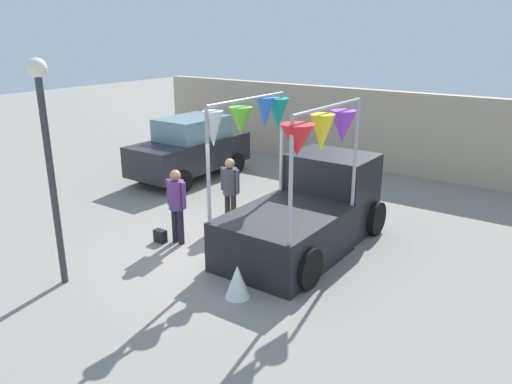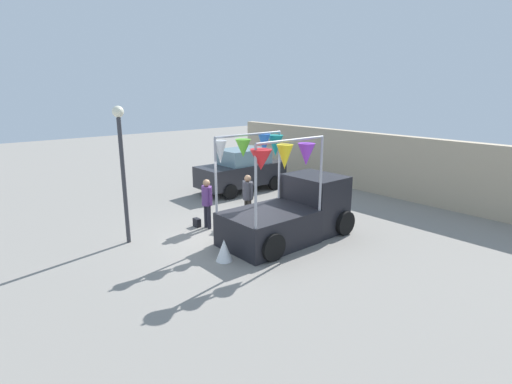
{
  "view_description": "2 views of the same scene",
  "coord_description": "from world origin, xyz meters",
  "px_view_note": "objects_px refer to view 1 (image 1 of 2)",
  "views": [
    {
      "loc": [
        6.06,
        -7.45,
        4.41
      ],
      "look_at": [
        0.38,
        0.55,
        1.22
      ],
      "focal_mm": 35.0,
      "sensor_mm": 36.0,
      "label": 1
    },
    {
      "loc": [
        9.44,
        -7.07,
        4.44
      ],
      "look_at": [
        0.78,
        0.21,
        1.52
      ],
      "focal_mm": 28.0,
      "sensor_mm": 36.0,
      "label": 2
    }
  ],
  "objects_px": {
    "vendor_truck": "(310,204)",
    "folded_kite_bundle_white": "(237,281)",
    "person_customer": "(177,200)",
    "street_lamp": "(47,143)",
    "handbag": "(160,236)",
    "parked_car": "(191,148)",
    "person_vendor": "(230,186)"
  },
  "relations": [
    {
      "from": "vendor_truck",
      "to": "folded_kite_bundle_white",
      "type": "xyz_separation_m",
      "value": [
        0.14,
        -2.7,
        -0.61
      ]
    },
    {
      "from": "person_vendor",
      "to": "street_lamp",
      "type": "height_order",
      "value": "street_lamp"
    },
    {
      "from": "folded_kite_bundle_white",
      "to": "vendor_truck",
      "type": "bearing_deg",
      "value": 92.89
    },
    {
      "from": "street_lamp",
      "to": "parked_car",
      "type": "bearing_deg",
      "value": 113.16
    },
    {
      "from": "folded_kite_bundle_white",
      "to": "street_lamp",
      "type": "bearing_deg",
      "value": -154.42
    },
    {
      "from": "parked_car",
      "to": "handbag",
      "type": "xyz_separation_m",
      "value": [
        2.89,
        -4.17,
        -0.8
      ]
    },
    {
      "from": "vendor_truck",
      "to": "person_vendor",
      "type": "bearing_deg",
      "value": -176.13
    },
    {
      "from": "folded_kite_bundle_white",
      "to": "parked_car",
      "type": "bearing_deg",
      "value": 138.32
    },
    {
      "from": "parked_car",
      "to": "vendor_truck",
      "type": "bearing_deg",
      "value": -23.11
    },
    {
      "from": "handbag",
      "to": "street_lamp",
      "type": "bearing_deg",
      "value": -92.9
    },
    {
      "from": "handbag",
      "to": "person_customer",
      "type": "bearing_deg",
      "value": 29.74
    },
    {
      "from": "handbag",
      "to": "vendor_truck",
      "type": "bearing_deg",
      "value": 33.84
    },
    {
      "from": "person_customer",
      "to": "street_lamp",
      "type": "xyz_separation_m",
      "value": [
        -0.47,
        -2.51,
        1.61
      ]
    },
    {
      "from": "person_vendor",
      "to": "folded_kite_bundle_white",
      "type": "bearing_deg",
      "value": -49.8
    },
    {
      "from": "parked_car",
      "to": "folded_kite_bundle_white",
      "type": "bearing_deg",
      "value": -41.68
    },
    {
      "from": "vendor_truck",
      "to": "street_lamp",
      "type": "relative_size",
      "value": 1.03
    },
    {
      "from": "parked_car",
      "to": "person_vendor",
      "type": "relative_size",
      "value": 2.45
    },
    {
      "from": "person_vendor",
      "to": "handbag",
      "type": "relative_size",
      "value": 5.84
    },
    {
      "from": "street_lamp",
      "to": "folded_kite_bundle_white",
      "type": "bearing_deg",
      "value": 25.58
    },
    {
      "from": "vendor_truck",
      "to": "folded_kite_bundle_white",
      "type": "distance_m",
      "value": 2.77
    },
    {
      "from": "vendor_truck",
      "to": "folded_kite_bundle_white",
      "type": "bearing_deg",
      "value": -87.11
    },
    {
      "from": "folded_kite_bundle_white",
      "to": "handbag",
      "type": "bearing_deg",
      "value": 162.17
    },
    {
      "from": "street_lamp",
      "to": "folded_kite_bundle_white",
      "type": "xyz_separation_m",
      "value": [
        2.93,
        1.4,
        -2.3
      ]
    },
    {
      "from": "parked_car",
      "to": "folded_kite_bundle_white",
      "type": "relative_size",
      "value": 6.67
    },
    {
      "from": "person_vendor",
      "to": "parked_car",
      "type": "bearing_deg",
      "value": 144.6
    },
    {
      "from": "parked_car",
      "to": "street_lamp",
      "type": "bearing_deg",
      "value": -66.84
    },
    {
      "from": "street_lamp",
      "to": "folded_kite_bundle_white",
      "type": "relative_size",
      "value": 6.67
    },
    {
      "from": "person_vendor",
      "to": "street_lamp",
      "type": "relative_size",
      "value": 0.41
    },
    {
      "from": "street_lamp",
      "to": "folded_kite_bundle_white",
      "type": "height_order",
      "value": "street_lamp"
    },
    {
      "from": "person_customer",
      "to": "handbag",
      "type": "bearing_deg",
      "value": -150.26
    },
    {
      "from": "person_customer",
      "to": "handbag",
      "type": "relative_size",
      "value": 5.87
    },
    {
      "from": "vendor_truck",
      "to": "folded_kite_bundle_white",
      "type": "height_order",
      "value": "vendor_truck"
    }
  ]
}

